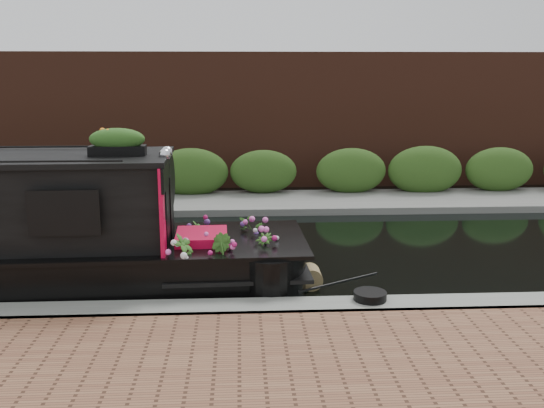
{
  "coord_description": "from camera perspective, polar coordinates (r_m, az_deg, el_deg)",
  "views": [
    {
      "loc": [
        1.42,
        -11.29,
        3.48
      ],
      "look_at": [
        1.99,
        -0.6,
        1.11
      ],
      "focal_mm": 40.0,
      "sensor_mm": 36.0,
      "label": 1
    }
  ],
  "objects": [
    {
      "name": "coiled_mooring_rope",
      "position": [
        8.91,
        9.21,
        -8.52
      ],
      "size": [
        0.48,
        0.48,
        0.12
      ],
      "primitive_type": "cylinder",
      "color": "black",
      "rests_on": "near_bank_coping"
    },
    {
      "name": "far_bank_path",
      "position": [
        15.94,
        -8.11,
        -0.23
      ],
      "size": [
        40.0,
        2.4,
        0.34
      ],
      "primitive_type": "cube",
      "color": "slate",
      "rests_on": "ground"
    },
    {
      "name": "far_hedge",
      "position": [
        16.82,
        -7.85,
        0.45
      ],
      "size": [
        40.0,
        1.1,
        2.8
      ],
      "primitive_type": "cube",
      "color": "#2F511B",
      "rests_on": "ground"
    },
    {
      "name": "ground",
      "position": [
        11.9,
        -9.82,
        -4.69
      ],
      "size": [
        80.0,
        80.0,
        0.0
      ],
      "primitive_type": "plane",
      "color": "black",
      "rests_on": "ground"
    },
    {
      "name": "rope_fender",
      "position": [
        9.97,
        3.65,
        -6.86
      ],
      "size": [
        0.36,
        0.42,
        0.36
      ],
      "primitive_type": "cylinder",
      "rotation": [
        1.57,
        0.0,
        0.0
      ],
      "color": "olive",
      "rests_on": "ground"
    },
    {
      "name": "far_brick_wall",
      "position": [
        18.87,
        -7.34,
        1.78
      ],
      "size": [
        40.0,
        1.0,
        8.0
      ],
      "primitive_type": "cube",
      "color": "#4D261A",
      "rests_on": "ground"
    },
    {
      "name": "near_bank_coping",
      "position": [
        8.83,
        -12.29,
        -11.01
      ],
      "size": [
        40.0,
        0.6,
        0.5
      ],
      "primitive_type": "cube",
      "color": "gray",
      "rests_on": "ground"
    }
  ]
}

